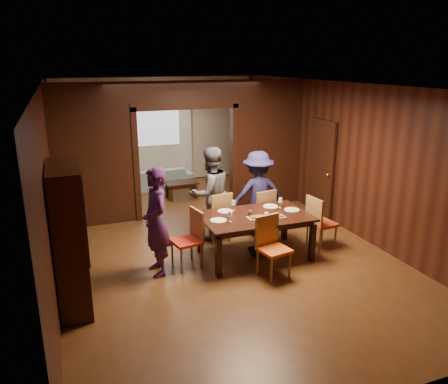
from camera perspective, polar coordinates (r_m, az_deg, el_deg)
name	(u,v)px	position (r m, az deg, el deg)	size (l,w,h in m)	color
floor	(211,239)	(8.43, -1.71, -6.18)	(9.00, 9.00, 0.00)	#4F2B16
ceiling	(210,84)	(7.77, -1.90, 13.90)	(5.50, 9.00, 0.02)	silver
room_walls	(183,145)	(9.74, -5.40, 6.15)	(5.52, 9.01, 2.90)	black
person_purple	(156,222)	(6.92, -8.88, -3.87)	(0.64, 0.42, 1.75)	#441D54
person_grey	(210,194)	(8.21, -1.79, -0.21)	(0.87, 0.67, 1.78)	#515157
person_navy	(258,194)	(8.43, 4.41, -0.22)	(1.07, 0.62, 1.66)	#1F1C48
sofa	(156,178)	(11.82, -8.91, 1.82)	(1.91, 0.75, 0.56)	#8EB4BA
serving_bowl	(257,211)	(7.57, 4.37, -2.49)	(0.32, 0.32, 0.08)	black
dining_table	(255,236)	(7.62, 4.04, -5.73)	(1.85, 1.15, 0.76)	black
coffee_table	(182,190)	(10.94, -5.57, 0.31)	(0.80, 0.50, 0.40)	black
chair_left	(186,239)	(7.21, -4.95, -6.20)	(0.44, 0.44, 0.97)	red
chair_right	(322,222)	(8.13, 12.69, -3.83)	(0.44, 0.44, 0.97)	red
chair_far_l	(217,216)	(8.22, -0.98, -3.17)	(0.44, 0.44, 0.97)	#E04215
chair_far_r	(260,213)	(8.43, 4.69, -2.71)	(0.44, 0.44, 0.97)	#D74A14
chair_near	(274,248)	(6.92, 6.57, -7.26)	(0.44, 0.44, 0.97)	#D74F14
hutch	(69,237)	(6.29, -19.54, -5.60)	(0.40, 1.20, 2.00)	black
door_right	(321,169)	(9.68, 12.58, 2.99)	(0.06, 0.90, 2.10)	black
window_far	(158,122)	(12.16, -8.65, 9.09)	(1.20, 0.03, 1.30)	silver
curtain_left	(131,140)	(12.06, -12.02, 6.69)	(0.35, 0.06, 2.40)	white
curtain_right	(185,137)	(12.36, -5.09, 7.23)	(0.35, 0.06, 2.40)	white
plate_left	(218,220)	(7.20, -0.74, -3.73)	(0.27, 0.27, 0.01)	white
plate_far_l	(225,211)	(7.64, 0.17, -2.51)	(0.27, 0.27, 0.01)	silver
plate_far_r	(270,206)	(7.93, 6.08, -1.87)	(0.27, 0.27, 0.01)	white
plate_right	(292,210)	(7.80, 8.85, -2.31)	(0.27, 0.27, 0.01)	silver
plate_near	(265,222)	(7.18, 5.33, -3.89)	(0.27, 0.27, 0.01)	white
platter_a	(256,217)	(7.33, 4.26, -3.30)	(0.30, 0.20, 0.04)	gray
platter_b	(276,216)	(7.40, 6.85, -3.19)	(0.30, 0.20, 0.04)	slate
wineglass_left	(230,217)	(7.13, 0.75, -3.23)	(0.08, 0.08, 0.18)	silver
wineglass_far	(233,205)	(7.67, 1.24, -1.77)	(0.08, 0.08, 0.18)	white
wineglass_right	(280,203)	(7.88, 7.38, -1.40)	(0.08, 0.08, 0.18)	white
tumbler	(266,217)	(7.22, 5.56, -3.21)	(0.07, 0.07, 0.14)	white
condiment_jar	(250,214)	(7.39, 3.41, -2.83)	(0.08, 0.08, 0.11)	#4F2112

